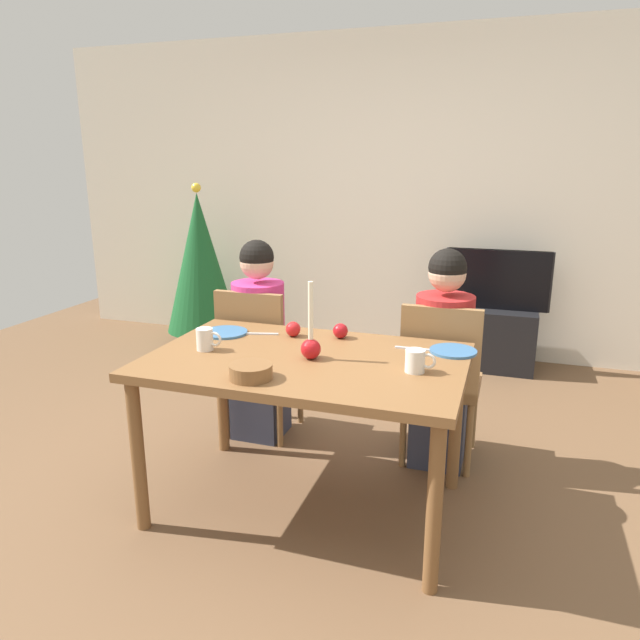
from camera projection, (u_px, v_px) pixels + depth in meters
ground_plane at (307, 505)px, 2.80m from camera, size 7.68×7.68×0.00m
back_wall at (411, 197)px, 4.83m from camera, size 6.40×0.10×2.60m
dining_table at (306, 375)px, 2.62m from camera, size 1.40×0.90×0.75m
chair_left at (257, 355)px, 3.38m from camera, size 0.40×0.40×0.90m
chair_right at (441, 375)px, 3.06m from camera, size 0.40×0.40×0.90m
person_left_child at (259, 343)px, 3.39m from camera, size 0.30×0.30×1.17m
person_right_child at (442, 362)px, 3.07m from camera, size 0.30×0.30×1.17m
tv_stand at (493, 338)px, 4.61m from camera, size 0.64×0.40×0.48m
tv at (498, 280)px, 4.49m from camera, size 0.79×0.05×0.46m
christmas_tree at (200, 263)px, 5.05m from camera, size 0.62×0.62×1.41m
candle_centerpiece at (311, 343)px, 2.56m from camera, size 0.09×0.09×0.35m
plate_left at (225, 332)px, 2.95m from camera, size 0.23×0.23×0.01m
plate_right at (453, 351)px, 2.67m from camera, size 0.21×0.21×0.01m
mug_left at (206, 339)px, 2.69m from camera, size 0.12×0.08×0.10m
mug_right at (416, 361)px, 2.41m from camera, size 0.13×0.08×0.10m
fork_left at (261, 334)px, 2.94m from camera, size 0.18×0.06×0.01m
fork_right at (414, 349)px, 2.70m from camera, size 0.18×0.02×0.01m
bowl_walnuts at (251, 371)px, 2.34m from camera, size 0.17×0.17×0.06m
apple_near_candle at (340, 331)px, 2.87m from camera, size 0.07×0.07×0.07m
apple_by_left_plate at (293, 329)px, 2.90m from camera, size 0.07×0.07×0.07m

